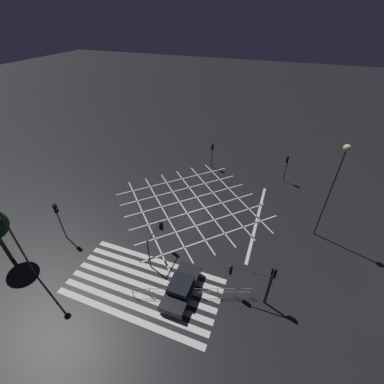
% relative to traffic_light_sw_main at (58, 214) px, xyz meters
% --- Properties ---
extents(ground_plane, '(200.00, 200.00, 0.00)m').
position_rel_traffic_light_sw_main_xyz_m(ground_plane, '(9.75, 9.12, -3.02)').
color(ground_plane, black).
extents(road_markings, '(18.67, 23.54, 0.01)m').
position_rel_traffic_light_sw_main_xyz_m(road_markings, '(10.13, 2.39, -3.01)').
color(road_markings, silver).
rests_on(road_markings, ground_plane).
extents(traffic_light_sw_main, '(0.39, 0.36, 4.23)m').
position_rel_traffic_light_sw_main_xyz_m(traffic_light_sw_main, '(0.00, 0.00, 0.00)').
color(traffic_light_sw_main, '#2D2D30').
rests_on(traffic_light_sw_main, ground_plane).
extents(traffic_light_se_cross, '(0.36, 0.39, 4.05)m').
position_rel_traffic_light_sw_main_xyz_m(traffic_light_se_cross, '(19.23, -0.06, -0.13)').
color(traffic_light_se_cross, '#2D2D30').
rests_on(traffic_light_se_cross, ground_plane).
extents(traffic_light_median_north, '(0.36, 0.39, 3.65)m').
position_rel_traffic_light_sw_main_xyz_m(traffic_light_median_north, '(9.35, 17.96, -0.40)').
color(traffic_light_median_north, '#2D2D30').
rests_on(traffic_light_median_north, ground_plane).
extents(traffic_light_median_south, '(0.36, 2.78, 3.26)m').
position_rel_traffic_light_sw_main_xyz_m(traffic_light_median_south, '(9.39, 1.30, -0.62)').
color(traffic_light_median_south, '#2D2D30').
rests_on(traffic_light_median_south, ground_plane).
extents(traffic_light_se_main, '(3.07, 0.36, 3.33)m').
position_rel_traffic_light_sw_main_xyz_m(traffic_light_se_main, '(17.42, -0.15, -0.55)').
color(traffic_light_se_main, '#2D2D30').
rests_on(traffic_light_se_main, ground_plane).
extents(traffic_light_ne_main, '(0.39, 0.36, 3.67)m').
position_rel_traffic_light_sw_main_xyz_m(traffic_light_ne_main, '(19.04, 17.89, -0.39)').
color(traffic_light_ne_main, '#2D2D30').
rests_on(traffic_light_ne_main, ground_plane).
extents(street_lamp_east, '(0.49, 0.49, 8.84)m').
position_rel_traffic_light_sw_main_xyz_m(street_lamp_east, '(0.76, -4.48, 3.01)').
color(street_lamp_east, '#2D2D30').
rests_on(street_lamp_east, ground_plane).
extents(street_lamp_west, '(0.59, 0.59, 9.76)m').
position_rel_traffic_light_sw_main_xyz_m(street_lamp_west, '(22.79, 9.08, 4.20)').
color(street_lamp_west, '#2D2D30').
rests_on(street_lamp_west, ground_plane).
extents(waiting_car, '(1.87, 4.46, 1.40)m').
position_rel_traffic_light_sw_main_xyz_m(waiting_car, '(12.86, -1.61, -2.36)').
color(waiting_car, black).
rests_on(waiting_car, ground_plane).
extents(pedestrian_railing, '(8.66, 3.27, 1.05)m').
position_rel_traffic_light_sw_main_xyz_m(pedestrian_railing, '(13.77, -1.62, -2.35)').
color(pedestrian_railing, '#9EA0A5').
rests_on(pedestrian_railing, ground_plane).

